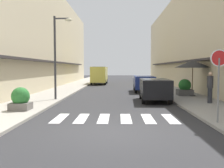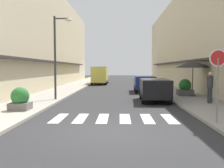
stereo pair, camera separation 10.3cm
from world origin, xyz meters
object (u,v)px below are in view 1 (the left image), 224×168
(parked_car_mid, at_px, (144,82))
(planter_corner, at_px, (21,99))
(parked_car_near, at_px, (155,87))
(planter_midblock, at_px, (185,88))
(delivery_van, at_px, (99,74))
(cafe_umbrella, at_px, (193,64))
(round_street_sign, at_px, (219,67))
(pedestrian_walking_near, at_px, (210,87))
(street_lamp, at_px, (58,49))

(parked_car_mid, distance_m, planter_corner, 13.37)
(parked_car_near, bearing_deg, planter_midblock, 46.05)
(delivery_van, bearing_deg, cafe_umbrella, -63.44)
(parked_car_near, relative_size, delivery_van, 0.76)
(parked_car_mid, bearing_deg, cafe_umbrella, -55.79)
(parked_car_mid, bearing_deg, round_street_sign, -84.42)
(round_street_sign, xyz_separation_m, pedestrian_walking_near, (1.62, 5.49, -1.13))
(delivery_van, height_order, planter_corner, delivery_van)
(delivery_van, xyz_separation_m, planter_midblock, (7.54, -15.61, -0.73))
(cafe_umbrella, bearing_deg, parked_car_near, -142.67)
(delivery_van, bearing_deg, round_street_sign, -76.19)
(parked_car_near, xyz_separation_m, planter_midblock, (2.64, 2.74, -0.25))
(delivery_van, xyz_separation_m, cafe_umbrella, (7.99, -15.99, 1.06))
(parked_car_mid, height_order, delivery_van, delivery_van)
(parked_car_near, bearing_deg, planter_corner, -148.63)
(pedestrian_walking_near, bearing_deg, parked_car_mid, 35.40)
(round_street_sign, bearing_deg, parked_car_mid, 95.58)
(round_street_sign, relative_size, planter_corner, 2.46)
(delivery_van, bearing_deg, parked_car_mid, -66.82)
(parked_car_near, xyz_separation_m, parked_car_mid, (0.00, 6.92, 0.00))
(planter_corner, relative_size, pedestrian_walking_near, 0.61)
(parked_car_near, xyz_separation_m, delivery_van, (-4.89, 18.35, 0.48))
(cafe_umbrella, xyz_separation_m, planter_corner, (-10.25, -6.73, -1.83))
(parked_car_near, distance_m, round_street_sign, 7.38)
(parked_car_mid, xyz_separation_m, delivery_van, (-4.89, 11.43, 0.48))
(street_lamp, xyz_separation_m, planter_corner, (-0.84, -4.45, -2.79))
(street_lamp, distance_m, planter_corner, 5.32)
(cafe_umbrella, distance_m, planter_corner, 12.40)
(round_street_sign, bearing_deg, parked_car_near, 100.89)
(delivery_van, relative_size, planter_corner, 4.86)
(parked_car_mid, height_order, street_lamp, street_lamp)
(parked_car_near, relative_size, planter_corner, 3.67)
(delivery_van, bearing_deg, pedestrian_walking_near, -68.47)
(pedestrian_walking_near, bearing_deg, planter_corner, 121.11)
(street_lamp, relative_size, pedestrian_walking_near, 2.96)
(delivery_van, height_order, pedestrian_walking_near, delivery_van)
(round_street_sign, bearing_deg, street_lamp, 136.80)
(street_lamp, relative_size, cafe_umbrella, 2.05)
(round_street_sign, bearing_deg, planter_corner, 161.99)
(parked_car_mid, height_order, planter_midblock, parked_car_mid)
(round_street_sign, relative_size, planter_midblock, 2.22)
(pedestrian_walking_near, bearing_deg, round_street_sign, 179.66)
(planter_midblock, distance_m, pedestrian_walking_near, 4.42)
(parked_car_near, height_order, cafe_umbrella, cafe_umbrella)
(planter_corner, bearing_deg, parked_car_near, 31.37)
(cafe_umbrella, bearing_deg, planter_corner, -146.74)
(parked_car_near, bearing_deg, pedestrian_walking_near, -28.79)
(cafe_umbrella, relative_size, planter_midblock, 2.14)
(round_street_sign, height_order, street_lamp, street_lamp)
(planter_midblock, relative_size, pedestrian_walking_near, 0.68)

